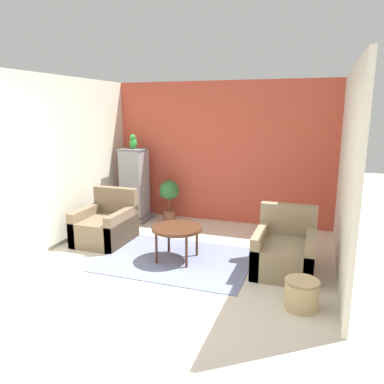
{
  "coord_description": "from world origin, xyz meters",
  "views": [
    {
      "loc": [
        1.72,
        -3.33,
        2.06
      ],
      "look_at": [
        0.0,
        1.63,
        0.89
      ],
      "focal_mm": 35.0,
      "sensor_mm": 36.0,
      "label": 1
    }
  ],
  "objects_px": {
    "coffee_table": "(177,230)",
    "birdcage": "(135,186)",
    "potted_plant": "(169,193)",
    "wicker_basket": "(301,293)",
    "armchair_right": "(285,252)",
    "parrot": "(133,142)",
    "armchair_left": "(106,226)"
  },
  "relations": [
    {
      "from": "potted_plant",
      "to": "wicker_basket",
      "type": "relative_size",
      "value": 2.11
    },
    {
      "from": "coffee_table",
      "to": "armchair_left",
      "type": "xyz_separation_m",
      "value": [
        -1.33,
        0.33,
        -0.18
      ]
    },
    {
      "from": "armchair_right",
      "to": "parrot",
      "type": "bearing_deg",
      "value": 153.53
    },
    {
      "from": "coffee_table",
      "to": "parrot",
      "type": "xyz_separation_m",
      "value": [
        -1.47,
        1.58,
        1.03
      ]
    },
    {
      "from": "armchair_left",
      "to": "armchair_right",
      "type": "xyz_separation_m",
      "value": [
        2.77,
        -0.2,
        0.0
      ]
    },
    {
      "from": "parrot",
      "to": "potted_plant",
      "type": "distance_m",
      "value": 1.15
    },
    {
      "from": "armchair_right",
      "to": "birdcage",
      "type": "relative_size",
      "value": 0.65
    },
    {
      "from": "birdcage",
      "to": "parrot",
      "type": "xyz_separation_m",
      "value": [
        0.0,
        0.0,
        0.83
      ]
    },
    {
      "from": "armchair_left",
      "to": "parrot",
      "type": "distance_m",
      "value": 1.74
    },
    {
      "from": "potted_plant",
      "to": "parrot",
      "type": "bearing_deg",
      "value": -169.48
    },
    {
      "from": "armchair_left",
      "to": "potted_plant",
      "type": "distance_m",
      "value": 1.48
    },
    {
      "from": "coffee_table",
      "to": "parrot",
      "type": "bearing_deg",
      "value": 132.93
    },
    {
      "from": "coffee_table",
      "to": "armchair_right",
      "type": "height_order",
      "value": "armchair_right"
    },
    {
      "from": "armchair_right",
      "to": "potted_plant",
      "type": "bearing_deg",
      "value": 145.3
    },
    {
      "from": "coffee_table",
      "to": "parrot",
      "type": "height_order",
      "value": "parrot"
    },
    {
      "from": "armchair_right",
      "to": "parrot",
      "type": "relative_size",
      "value": 3.24
    },
    {
      "from": "armchair_right",
      "to": "wicker_basket",
      "type": "relative_size",
      "value": 2.39
    },
    {
      "from": "parrot",
      "to": "wicker_basket",
      "type": "distance_m",
      "value": 4.16
    },
    {
      "from": "coffee_table",
      "to": "armchair_right",
      "type": "xyz_separation_m",
      "value": [
        1.44,
        0.13,
        -0.18
      ]
    },
    {
      "from": "coffee_table",
      "to": "armchair_left",
      "type": "distance_m",
      "value": 1.39
    },
    {
      "from": "parrot",
      "to": "potted_plant",
      "type": "xyz_separation_m",
      "value": [
        0.64,
        0.12,
        -0.94
      ]
    },
    {
      "from": "armchair_left",
      "to": "armchair_right",
      "type": "distance_m",
      "value": 2.78
    },
    {
      "from": "coffee_table",
      "to": "birdcage",
      "type": "relative_size",
      "value": 0.52
    },
    {
      "from": "armchair_right",
      "to": "birdcage",
      "type": "bearing_deg",
      "value": 153.56
    },
    {
      "from": "coffee_table",
      "to": "birdcage",
      "type": "xyz_separation_m",
      "value": [
        -1.47,
        1.58,
        0.21
      ]
    },
    {
      "from": "armchair_right",
      "to": "wicker_basket",
      "type": "height_order",
      "value": "armchair_right"
    },
    {
      "from": "parrot",
      "to": "wicker_basket",
      "type": "bearing_deg",
      "value": -36.56
    },
    {
      "from": "armchair_right",
      "to": "potted_plant",
      "type": "xyz_separation_m",
      "value": [
        -2.27,
        1.57,
        0.27
      ]
    },
    {
      "from": "parrot",
      "to": "wicker_basket",
      "type": "height_order",
      "value": "parrot"
    },
    {
      "from": "armchair_right",
      "to": "parrot",
      "type": "distance_m",
      "value": 3.47
    },
    {
      "from": "birdcage",
      "to": "potted_plant",
      "type": "relative_size",
      "value": 1.74
    },
    {
      "from": "wicker_basket",
      "to": "birdcage",
      "type": "bearing_deg",
      "value": 143.46
    }
  ]
}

